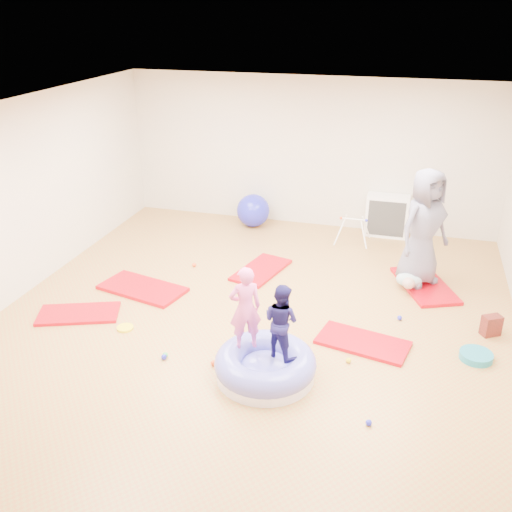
# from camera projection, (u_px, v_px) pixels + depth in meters

# --- Properties ---
(room) EXTENTS (7.01, 8.01, 2.81)m
(room) POSITION_uv_depth(u_px,v_px,m) (249.00, 229.00, 7.13)
(room) COLOR #AE6C38
(room) RESTS_ON ground
(gym_mat_front_left) EXTENTS (1.22, 0.90, 0.05)m
(gym_mat_front_left) POSITION_uv_depth(u_px,v_px,m) (79.00, 314.00, 7.94)
(gym_mat_front_left) COLOR red
(gym_mat_front_left) RESTS_ON ground
(gym_mat_mid_left) EXTENTS (1.41, 0.92, 0.05)m
(gym_mat_mid_left) POSITION_uv_depth(u_px,v_px,m) (143.00, 288.00, 8.63)
(gym_mat_mid_left) COLOR red
(gym_mat_mid_left) RESTS_ON ground
(gym_mat_center_back) EXTENTS (0.83, 1.23, 0.05)m
(gym_mat_center_back) POSITION_uv_depth(u_px,v_px,m) (261.00, 270.00, 9.22)
(gym_mat_center_back) COLOR red
(gym_mat_center_back) RESTS_ON ground
(gym_mat_right) EXTENTS (1.23, 0.79, 0.05)m
(gym_mat_right) POSITION_uv_depth(u_px,v_px,m) (363.00, 343.00, 7.27)
(gym_mat_right) COLOR red
(gym_mat_right) RESTS_ON ground
(gym_mat_rear_right) EXTENTS (1.10, 1.43, 0.05)m
(gym_mat_rear_right) POSITION_uv_depth(u_px,v_px,m) (425.00, 285.00, 8.72)
(gym_mat_rear_right) COLOR red
(gym_mat_rear_right) RESTS_ON ground
(inflatable_cushion) EXTENTS (1.19, 1.19, 0.37)m
(inflatable_cushion) POSITION_uv_depth(u_px,v_px,m) (265.00, 366.00, 6.61)
(inflatable_cushion) COLOR white
(inflatable_cushion) RESTS_ON ground
(child_pink) EXTENTS (0.45, 0.40, 1.03)m
(child_pink) POSITION_uv_depth(u_px,v_px,m) (245.00, 304.00, 6.48)
(child_pink) COLOR #ED59A3
(child_pink) RESTS_ON inflatable_cushion
(child_navy) EXTENTS (0.54, 0.49, 0.90)m
(child_navy) POSITION_uv_depth(u_px,v_px,m) (281.00, 317.00, 6.35)
(child_navy) COLOR #17134E
(child_navy) RESTS_ON inflatable_cushion
(adult_caregiver) EXTENTS (1.01, 1.02, 1.78)m
(adult_caregiver) POSITION_uv_depth(u_px,v_px,m) (424.00, 227.00, 8.43)
(adult_caregiver) COLOR slate
(adult_caregiver) RESTS_ON gym_mat_rear_right
(infant) EXTENTS (0.38, 0.39, 0.23)m
(infant) POSITION_uv_depth(u_px,v_px,m) (409.00, 280.00, 8.55)
(infant) COLOR #9FBFC9
(infant) RESTS_ON gym_mat_rear_right
(ball_pit_balls) EXTENTS (3.41, 3.15, 0.07)m
(ball_pit_balls) POSITION_uv_depth(u_px,v_px,m) (261.00, 343.00, 7.26)
(ball_pit_balls) COLOR #E84A1B
(ball_pit_balls) RESTS_ON ground
(exercise_ball_blue) EXTENTS (0.63, 0.63, 0.63)m
(exercise_ball_blue) POSITION_uv_depth(u_px,v_px,m) (253.00, 211.00, 10.94)
(exercise_ball_blue) COLOR #2224CD
(exercise_ball_blue) RESTS_ON ground
(exercise_ball_orange) EXTENTS (0.37, 0.37, 0.37)m
(exercise_ball_orange) POSITION_uv_depth(u_px,v_px,m) (255.00, 217.00, 10.98)
(exercise_ball_orange) COLOR orange
(exercise_ball_orange) RESTS_ON ground
(infant_play_gym) EXTENTS (0.60, 0.57, 0.46)m
(infant_play_gym) POSITION_uv_depth(u_px,v_px,m) (353.00, 226.00, 10.19)
(infant_play_gym) COLOR white
(infant_play_gym) RESTS_ON ground
(cube_shelf) EXTENTS (0.76, 0.38, 0.76)m
(cube_shelf) POSITION_uv_depth(u_px,v_px,m) (387.00, 216.00, 10.49)
(cube_shelf) COLOR white
(cube_shelf) RESTS_ON ground
(balance_disc) EXTENTS (0.40, 0.40, 0.09)m
(balance_disc) POSITION_uv_depth(u_px,v_px,m) (476.00, 356.00, 6.97)
(balance_disc) COLOR teal
(balance_disc) RESTS_ON ground
(backpack) EXTENTS (0.28, 0.25, 0.28)m
(backpack) POSITION_uv_depth(u_px,v_px,m) (491.00, 325.00, 7.44)
(backpack) COLOR maroon
(backpack) RESTS_ON ground
(yellow_toy) EXTENTS (0.22, 0.22, 0.03)m
(yellow_toy) POSITION_uv_depth(u_px,v_px,m) (125.00, 328.00, 7.61)
(yellow_toy) COLOR yellow
(yellow_toy) RESTS_ON ground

